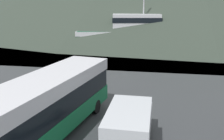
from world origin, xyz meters
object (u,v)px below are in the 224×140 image
object	(u,v)px
small_boat	(211,39)
fishing_boat	(148,35)
tour_bus	(43,107)
delivery_van	(130,127)

from	to	relation	value
small_boat	fishing_boat	bearing A→B (deg)	106.44
tour_bus	fishing_boat	distance (m)	30.21
delivery_van	fishing_boat	world-z (taller)	fishing_boat
fishing_boat	small_boat	size ratio (longest dim) A/B	4.49
tour_bus	fishing_boat	size ratio (longest dim) A/B	0.48
small_boat	tour_bus	bearing A→B (deg)	135.30
tour_bus	delivery_van	bearing A→B (deg)	6.84
fishing_boat	small_boat	distance (m)	15.37
tour_bus	fishing_boat	world-z (taller)	fishing_boat
tour_bus	small_boat	xyz separation A→B (m)	(15.97, 39.58, -1.45)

